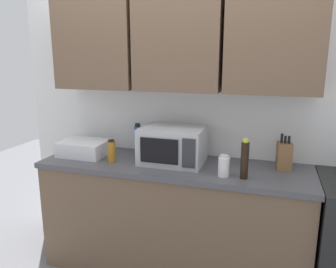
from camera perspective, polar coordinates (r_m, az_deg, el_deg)
wall_back_with_cabinets at (r=2.68m, az=2.46°, el=10.17°), size 2.94×0.38×2.60m
counter_run at (r=2.76m, az=0.91°, el=-13.97°), size 2.07×0.63×0.90m
microwave at (r=2.57m, az=0.80°, el=-1.92°), size 0.48×0.37×0.28m
dish_rack at (r=2.88m, az=-14.13°, el=-2.33°), size 0.38×0.30×0.12m
knife_block at (r=2.57m, az=19.21°, el=-3.53°), size 0.11×0.13×0.27m
bottle_blue_cleaner at (r=2.82m, az=-5.19°, el=-0.90°), size 0.05×0.05×0.26m
bottle_white_jar at (r=2.33m, az=9.53°, el=-5.43°), size 0.08×0.08×0.15m
bottle_soy_dark at (r=2.30m, az=12.96°, el=-4.31°), size 0.05×0.05×0.28m
bottle_amber_vinegar at (r=2.65m, az=-9.64°, el=-2.90°), size 0.06×0.06×0.18m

